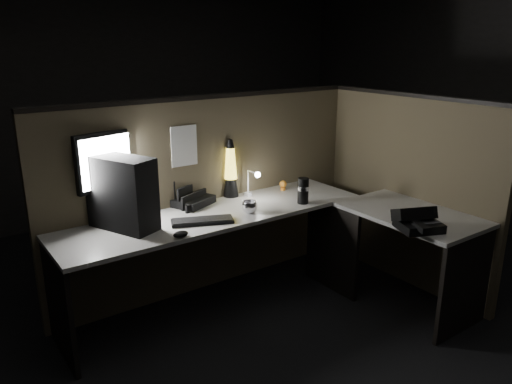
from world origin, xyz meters
TOP-DOWN VIEW (x-y plane):
  - floor at (0.00, 0.00)m, footprint 6.00×6.00m
  - room_shell at (0.00, 0.00)m, footprint 6.00×6.00m
  - partition_back at (0.00, 0.93)m, footprint 2.66×0.06m
  - partition_right at (1.33, 0.10)m, footprint 0.06×1.66m
  - desk at (0.18, 0.25)m, footprint 2.60×1.60m
  - pc_tower at (-0.79, 0.70)m, footprint 0.37×0.50m
  - monitor at (-0.80, 0.88)m, footprint 0.48×0.21m
  - keyboard at (-0.33, 0.49)m, footprint 0.44×0.29m
  - mouse at (-0.57, 0.34)m, footprint 0.11×0.09m
  - clip_lamp at (0.27, 0.74)m, footprint 0.04×0.18m
  - organizer at (-0.20, 0.89)m, footprint 0.36×0.34m
  - lava_lamp at (0.16, 0.88)m, footprint 0.12×0.12m
  - travel_mug at (0.50, 0.41)m, footprint 0.09×0.09m
  - steel_mug at (0.05, 0.47)m, footprint 0.12×0.12m
  - figurine at (0.59, 0.77)m, footprint 0.06×0.06m
  - pinned_paper at (-0.23, 0.90)m, footprint 0.21×0.00m
  - desk_phone at (0.76, -0.43)m, footprint 0.33×0.33m

SIDE VIEW (x-z plane):
  - floor at x=0.00m, z-range 0.00..0.00m
  - desk at x=0.18m, z-range 0.22..0.95m
  - keyboard at x=-0.33m, z-range 0.73..0.75m
  - mouse at x=-0.57m, z-range 0.73..0.77m
  - partition_back at x=0.00m, z-range 0.00..1.50m
  - partition_right at x=1.33m, z-range 0.00..1.50m
  - steel_mug at x=0.05m, z-range 0.73..0.82m
  - organizer at x=-0.20m, z-range 0.67..0.89m
  - figurine at x=0.59m, z-range 0.75..0.81m
  - desk_phone at x=0.76m, z-range 0.71..0.87m
  - travel_mug at x=0.50m, z-range 0.73..0.93m
  - clip_lamp at x=0.27m, z-range 0.75..0.98m
  - lava_lamp at x=0.16m, z-range 0.69..1.15m
  - pc_tower at x=-0.79m, z-range 0.73..1.21m
  - monitor at x=-0.80m, z-range 0.79..1.41m
  - pinned_paper at x=-0.23m, z-range 1.03..1.33m
  - room_shell at x=0.00m, z-range -1.38..4.62m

